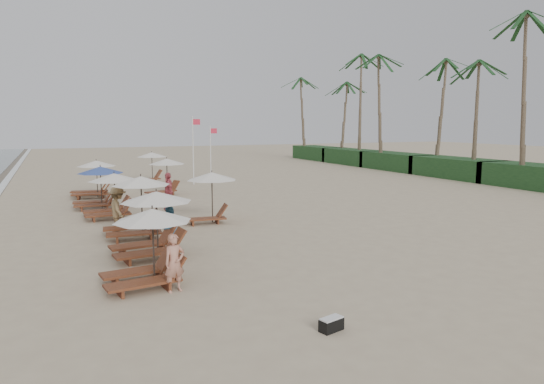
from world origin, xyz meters
name	(u,v)px	position (x,y,z in m)	size (l,w,h in m)	color
ground	(296,244)	(0.00, 0.00, 0.00)	(160.00, 160.00, 0.00)	tan
shrub_hedge	(457,168)	(22.00, 14.50, 0.80)	(3.20, 53.00, 1.60)	#193D1C
palm_row	(453,54)	(21.91, 15.40, 9.91)	(7.00, 52.00, 12.30)	brown
lounger_station_0	(144,249)	(-5.84, -2.46, 1.01)	(2.51, 2.10, 2.09)	brown
lounger_station_1	(149,226)	(-5.19, 0.46, 1.04)	(2.76, 2.33, 2.15)	brown
lounger_station_2	(135,208)	(-5.15, 3.57, 1.11)	(2.63, 2.22, 2.35)	brown
lounger_station_3	(110,195)	(-5.61, 8.04, 1.06)	(2.68, 2.37, 2.07)	brown
lounger_station_4	(96,187)	(-5.93, 11.10, 1.09)	(2.66, 2.33, 2.16)	brown
lounger_station_5	(92,180)	(-5.83, 15.25, 1.02)	(2.75, 2.37, 2.19)	brown
inland_station_0	(209,190)	(-1.73, 5.04, 1.44)	(2.60, 2.24, 2.22)	brown
inland_station_1	(164,172)	(-1.69, 14.48, 1.39)	(2.69, 2.24, 2.22)	brown
inland_station_2	(149,164)	(-1.29, 21.61, 1.35)	(2.74, 2.24, 2.22)	brown
beachgoer_near	(175,263)	(-5.22, -3.28, 0.77)	(0.56, 0.37, 1.54)	tan
beachgoer_mid_a	(169,228)	(-4.37, 1.19, 0.75)	(0.73, 0.57, 1.50)	teal
beachgoer_mid_b	(118,210)	(-5.67, 4.55, 0.94)	(1.22, 0.70, 1.89)	olive
beachgoer_far_a	(168,191)	(-2.66, 9.05, 0.96)	(1.12, 0.47, 1.91)	#C04D56
duffel_bag	(331,324)	(-2.79, -7.07, 0.15)	(0.57, 0.39, 0.29)	black
flag_pole_near	(194,147)	(1.37, 18.89, 2.69)	(0.60, 0.08, 4.88)	silver
flag_pole_far	(211,149)	(3.66, 22.10, 2.33)	(0.60, 0.08, 4.19)	silver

